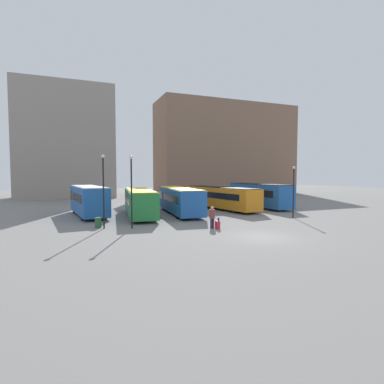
{
  "coord_description": "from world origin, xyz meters",
  "views": [
    {
      "loc": [
        -12.14,
        -17.36,
        4.37
      ],
      "look_at": [
        -1.16,
        10.31,
        2.6
      ],
      "focal_mm": 28.0,
      "sensor_mm": 36.0,
      "label": 1
    }
  ],
  "objects_px": {
    "bus_3": "(221,197)",
    "bus_4": "(259,194)",
    "traveler": "(212,215)",
    "suitcase": "(218,225)",
    "lamp_post_1": "(131,186)",
    "bus_2": "(179,200)",
    "bus_0": "(89,200)",
    "bus_1": "(139,201)",
    "trash_bin": "(98,223)",
    "lamp_post_0": "(103,185)",
    "lamp_post_2": "(294,187)"
  },
  "relations": [
    {
      "from": "bus_1",
      "to": "lamp_post_1",
      "type": "distance_m",
      "value": 7.66
    },
    {
      "from": "suitcase",
      "to": "lamp_post_0",
      "type": "height_order",
      "value": "lamp_post_0"
    },
    {
      "from": "bus_2",
      "to": "suitcase",
      "type": "xyz_separation_m",
      "value": [
        -0.29,
        -10.05,
        -1.24
      ]
    },
    {
      "from": "suitcase",
      "to": "lamp_post_2",
      "type": "xyz_separation_m",
      "value": [
        9.79,
        2.72,
        2.75
      ]
    },
    {
      "from": "bus_3",
      "to": "traveler",
      "type": "bearing_deg",
      "value": 140.67
    },
    {
      "from": "bus_0",
      "to": "lamp_post_0",
      "type": "relative_size",
      "value": 1.6
    },
    {
      "from": "traveler",
      "to": "bus_1",
      "type": "bearing_deg",
      "value": 20.9
    },
    {
      "from": "lamp_post_1",
      "to": "trash_bin",
      "type": "height_order",
      "value": "lamp_post_1"
    },
    {
      "from": "bus_0",
      "to": "traveler",
      "type": "relative_size",
      "value": 5.28
    },
    {
      "from": "lamp_post_0",
      "to": "lamp_post_1",
      "type": "xyz_separation_m",
      "value": [
        2.09,
        -0.82,
        -0.04
      ]
    },
    {
      "from": "bus_4",
      "to": "suitcase",
      "type": "height_order",
      "value": "bus_4"
    },
    {
      "from": "traveler",
      "to": "lamp_post_1",
      "type": "xyz_separation_m",
      "value": [
        -6.05,
        2.33,
        2.36
      ]
    },
    {
      "from": "bus_2",
      "to": "bus_4",
      "type": "height_order",
      "value": "bus_4"
    },
    {
      "from": "bus_2",
      "to": "lamp_post_0",
      "type": "distance_m",
      "value": 10.99
    },
    {
      "from": "bus_0",
      "to": "traveler",
      "type": "height_order",
      "value": "bus_0"
    },
    {
      "from": "bus_3",
      "to": "bus_0",
      "type": "bearing_deg",
      "value": 81.88
    },
    {
      "from": "traveler",
      "to": "lamp_post_1",
      "type": "relative_size",
      "value": 0.31
    },
    {
      "from": "bus_2",
      "to": "bus_3",
      "type": "xyz_separation_m",
      "value": [
        6.24,
        2.09,
        -0.03
      ]
    },
    {
      "from": "bus_0",
      "to": "lamp_post_1",
      "type": "bearing_deg",
      "value": -169.44
    },
    {
      "from": "bus_2",
      "to": "traveler",
      "type": "height_order",
      "value": "bus_2"
    },
    {
      "from": "bus_0",
      "to": "bus_4",
      "type": "bearing_deg",
      "value": -95.74
    },
    {
      "from": "bus_2",
      "to": "bus_4",
      "type": "xyz_separation_m",
      "value": [
        11.93,
        2.29,
        0.14
      ]
    },
    {
      "from": "lamp_post_2",
      "to": "trash_bin",
      "type": "relative_size",
      "value": 6.08
    },
    {
      "from": "trash_bin",
      "to": "lamp_post_2",
      "type": "bearing_deg",
      "value": -4.17
    },
    {
      "from": "bus_4",
      "to": "suitcase",
      "type": "xyz_separation_m",
      "value": [
        -12.22,
        -12.33,
        -1.38
      ]
    },
    {
      "from": "lamp_post_0",
      "to": "lamp_post_1",
      "type": "relative_size",
      "value": 1.01
    },
    {
      "from": "bus_0",
      "to": "lamp_post_2",
      "type": "bearing_deg",
      "value": -122.74
    },
    {
      "from": "lamp_post_2",
      "to": "bus_4",
      "type": "bearing_deg",
      "value": 75.83
    },
    {
      "from": "bus_0",
      "to": "lamp_post_2",
      "type": "relative_size",
      "value": 1.83
    },
    {
      "from": "bus_0",
      "to": "suitcase",
      "type": "xyz_separation_m",
      "value": [
        9.19,
        -11.85,
        -1.36
      ]
    },
    {
      "from": "bus_0",
      "to": "suitcase",
      "type": "bearing_deg",
      "value": -149.24
    },
    {
      "from": "lamp_post_1",
      "to": "bus_0",
      "type": "bearing_deg",
      "value": 107.6
    },
    {
      "from": "bus_2",
      "to": "traveler",
      "type": "distance_m",
      "value": 9.63
    },
    {
      "from": "bus_4",
      "to": "lamp_post_2",
      "type": "xyz_separation_m",
      "value": [
        -2.43,
        -9.62,
        1.38
      ]
    },
    {
      "from": "bus_2",
      "to": "traveler",
      "type": "bearing_deg",
      "value": -178.0
    },
    {
      "from": "bus_1",
      "to": "bus_3",
      "type": "distance_m",
      "value": 10.98
    },
    {
      "from": "bus_3",
      "to": "suitcase",
      "type": "distance_m",
      "value": 13.84
    },
    {
      "from": "suitcase",
      "to": "lamp_post_1",
      "type": "relative_size",
      "value": 0.16
    },
    {
      "from": "bus_4",
      "to": "traveler",
      "type": "distance_m",
      "value": 17.25
    },
    {
      "from": "traveler",
      "to": "suitcase",
      "type": "xyz_separation_m",
      "value": [
        0.26,
        -0.44,
        -0.74
      ]
    },
    {
      "from": "bus_2",
      "to": "trash_bin",
      "type": "xyz_separation_m",
      "value": [
        -9.11,
        -5.97,
        -1.14
      ]
    },
    {
      "from": "lamp_post_0",
      "to": "trash_bin",
      "type": "bearing_deg",
      "value": 131.39
    },
    {
      "from": "bus_2",
      "to": "suitcase",
      "type": "height_order",
      "value": "bus_2"
    },
    {
      "from": "bus_0",
      "to": "bus_2",
      "type": "xyz_separation_m",
      "value": [
        9.48,
        -1.81,
        -0.12
      ]
    },
    {
      "from": "bus_0",
      "to": "bus_1",
      "type": "relative_size",
      "value": 0.83
    },
    {
      "from": "bus_3",
      "to": "lamp_post_2",
      "type": "height_order",
      "value": "lamp_post_2"
    },
    {
      "from": "bus_3",
      "to": "bus_4",
      "type": "bearing_deg",
      "value": -97.17
    },
    {
      "from": "bus_0",
      "to": "trash_bin",
      "type": "relative_size",
      "value": 11.14
    },
    {
      "from": "lamp_post_0",
      "to": "trash_bin",
      "type": "distance_m",
      "value": 3.12
    },
    {
      "from": "bus_1",
      "to": "lamp_post_2",
      "type": "relative_size",
      "value": 2.22
    }
  ]
}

